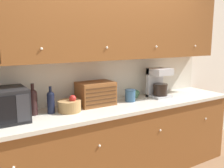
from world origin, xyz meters
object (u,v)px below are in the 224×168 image
(wine_bottle, at_px, (33,101))
(second_wine_bottle, at_px, (51,101))
(wine_glass, at_px, (115,90))
(storage_canister, at_px, (130,95))
(bread_box, at_px, (96,94))
(mug, at_px, (135,94))
(fruit_basket, at_px, (70,106))
(coffee_maker, at_px, (158,83))

(wine_bottle, xyz_separation_m, second_wine_bottle, (0.17, -0.04, -0.02))
(wine_glass, bearing_deg, storage_canister, -44.16)
(second_wine_bottle, distance_m, bread_box, 0.56)
(storage_canister, bearing_deg, wine_glass, 135.84)
(wine_bottle, xyz_separation_m, mug, (1.37, 0.08, -0.10))
(wine_bottle, relative_size, mug, 3.37)
(bread_box, height_order, wine_glass, bread_box)
(fruit_basket, relative_size, mug, 2.54)
(fruit_basket, xyz_separation_m, wine_glass, (0.68, 0.15, 0.08))
(wine_bottle, distance_m, fruit_basket, 0.38)
(wine_glass, height_order, coffee_maker, coffee_maker)
(wine_glass, relative_size, mug, 2.14)
(storage_canister, bearing_deg, second_wine_bottle, 178.68)
(wine_bottle, bearing_deg, fruit_basket, -13.05)
(wine_glass, bearing_deg, second_wine_bottle, -172.70)
(fruit_basket, bearing_deg, wine_bottle, 166.95)
(storage_canister, bearing_deg, fruit_basket, -178.64)
(fruit_basket, xyz_separation_m, storage_canister, (0.82, 0.02, 0.01))
(mug, bearing_deg, bread_box, -173.82)
(wine_glass, height_order, mug, wine_glass)
(fruit_basket, relative_size, wine_glass, 1.18)
(mug, xyz_separation_m, coffee_maker, (0.27, -0.14, 0.15))
(wine_glass, height_order, storage_canister, wine_glass)
(second_wine_bottle, distance_m, fruit_basket, 0.21)
(wine_bottle, relative_size, wine_glass, 1.57)
(wine_glass, distance_m, mug, 0.34)
(wine_glass, distance_m, storage_canister, 0.20)
(wine_bottle, bearing_deg, bread_box, 1.02)
(wine_glass, xyz_separation_m, coffee_maker, (0.61, -0.13, 0.05))
(wine_glass, relative_size, storage_canister, 1.39)
(second_wine_bottle, height_order, fruit_basket, second_wine_bottle)
(second_wine_bottle, relative_size, mug, 2.98)
(second_wine_bottle, relative_size, bread_box, 0.68)
(bread_box, bearing_deg, wine_bottle, -178.98)
(mug, bearing_deg, fruit_basket, -170.69)
(mug, bearing_deg, coffee_maker, -27.15)
(wine_bottle, distance_m, second_wine_bottle, 0.18)
(wine_glass, xyz_separation_m, storage_canister, (0.14, -0.13, -0.07))
(storage_canister, bearing_deg, coffee_maker, 0.68)
(storage_canister, bearing_deg, bread_box, 170.22)
(bread_box, bearing_deg, wine_glass, 10.55)
(wine_bottle, height_order, wine_glass, wine_bottle)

